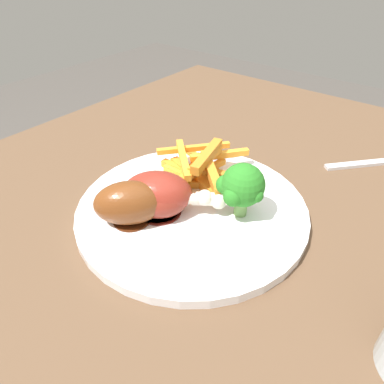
{
  "coord_description": "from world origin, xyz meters",
  "views": [
    {
      "loc": [
        -0.28,
        -0.15,
        1.03
      ],
      "look_at": [
        -0.01,
        0.06,
        0.79
      ],
      "focal_mm": 32.45,
      "sensor_mm": 36.0,
      "label": 1
    }
  ],
  "objects_px": {
    "chicken_drumstick_far": "(160,194)",
    "fork": "(384,162)",
    "broccoli_floret_front": "(244,187)",
    "dining_table": "(229,286)",
    "carrot_fries_pile": "(198,170)",
    "chicken_drumstick_extra": "(134,203)",
    "chicken_drumstick_near": "(162,198)",
    "dinner_plate": "(192,209)"
  },
  "relations": [
    {
      "from": "chicken_drumstick_far",
      "to": "fork",
      "type": "height_order",
      "value": "chicken_drumstick_far"
    },
    {
      "from": "broccoli_floret_front",
      "to": "fork",
      "type": "height_order",
      "value": "broccoli_floret_front"
    },
    {
      "from": "dining_table",
      "to": "carrot_fries_pile",
      "type": "height_order",
      "value": "carrot_fries_pile"
    },
    {
      "from": "chicken_drumstick_far",
      "to": "chicken_drumstick_extra",
      "type": "xyz_separation_m",
      "value": [
        -0.03,
        0.01,
        -0.0
      ]
    },
    {
      "from": "dining_table",
      "to": "fork",
      "type": "height_order",
      "value": "fork"
    },
    {
      "from": "chicken_drumstick_near",
      "to": "chicken_drumstick_far",
      "type": "xyz_separation_m",
      "value": [
        0.0,
        0.0,
        0.0
      ]
    },
    {
      "from": "dining_table",
      "to": "carrot_fries_pile",
      "type": "relative_size",
      "value": 6.56
    },
    {
      "from": "carrot_fries_pile",
      "to": "chicken_drumstick_near",
      "type": "xyz_separation_m",
      "value": [
        -0.08,
        -0.01,
        0.0
      ]
    },
    {
      "from": "chicken_drumstick_far",
      "to": "chicken_drumstick_near",
      "type": "bearing_deg",
      "value": -103.71
    },
    {
      "from": "chicken_drumstick_near",
      "to": "chicken_drumstick_extra",
      "type": "xyz_separation_m",
      "value": [
        -0.03,
        0.02,
        0.0
      ]
    },
    {
      "from": "chicken_drumstick_far",
      "to": "dinner_plate",
      "type": "bearing_deg",
      "value": -37.02
    },
    {
      "from": "dining_table",
      "to": "broccoli_floret_front",
      "type": "relative_size",
      "value": 14.66
    },
    {
      "from": "dinner_plate",
      "to": "carrot_fries_pile",
      "type": "height_order",
      "value": "carrot_fries_pile"
    },
    {
      "from": "chicken_drumstick_near",
      "to": "fork",
      "type": "distance_m",
      "value": 0.36
    },
    {
      "from": "carrot_fries_pile",
      "to": "fork",
      "type": "height_order",
      "value": "carrot_fries_pile"
    },
    {
      "from": "broccoli_floret_front",
      "to": "chicken_drumstick_extra",
      "type": "bearing_deg",
      "value": 132.53
    },
    {
      "from": "dinner_plate",
      "to": "broccoli_floret_front",
      "type": "xyz_separation_m",
      "value": [
        0.02,
        -0.06,
        0.05
      ]
    },
    {
      "from": "dinner_plate",
      "to": "carrot_fries_pile",
      "type": "xyz_separation_m",
      "value": [
        0.05,
        0.03,
        0.02
      ]
    },
    {
      "from": "carrot_fries_pile",
      "to": "chicken_drumstick_extra",
      "type": "relative_size",
      "value": 1.26
    },
    {
      "from": "chicken_drumstick_far",
      "to": "dining_table",
      "type": "bearing_deg",
      "value": -60.48
    },
    {
      "from": "dining_table",
      "to": "dinner_plate",
      "type": "distance_m",
      "value": 0.13
    },
    {
      "from": "dining_table",
      "to": "chicken_drumstick_near",
      "type": "relative_size",
      "value": 8.77
    },
    {
      "from": "broccoli_floret_front",
      "to": "chicken_drumstick_near",
      "type": "height_order",
      "value": "broccoli_floret_front"
    },
    {
      "from": "carrot_fries_pile",
      "to": "chicken_drumstick_far",
      "type": "xyz_separation_m",
      "value": [
        -0.08,
        -0.01,
        0.01
      ]
    },
    {
      "from": "fork",
      "to": "dining_table",
      "type": "bearing_deg",
      "value": 20.33
    },
    {
      "from": "carrot_fries_pile",
      "to": "chicken_drumstick_far",
      "type": "relative_size",
      "value": 1.19
    },
    {
      "from": "chicken_drumstick_far",
      "to": "fork",
      "type": "bearing_deg",
      "value": -30.45
    },
    {
      "from": "carrot_fries_pile",
      "to": "fork",
      "type": "xyz_separation_m",
      "value": [
        0.23,
        -0.19,
        -0.03
      ]
    },
    {
      "from": "chicken_drumstick_near",
      "to": "fork",
      "type": "bearing_deg",
      "value": -29.81
    },
    {
      "from": "dinner_plate",
      "to": "chicken_drumstick_near",
      "type": "xyz_separation_m",
      "value": [
        -0.03,
        0.02,
        0.03
      ]
    },
    {
      "from": "chicken_drumstick_near",
      "to": "dining_table",
      "type": "bearing_deg",
      "value": -58.62
    },
    {
      "from": "chicken_drumstick_extra",
      "to": "fork",
      "type": "distance_m",
      "value": 0.39
    },
    {
      "from": "broccoli_floret_front",
      "to": "chicken_drumstick_far",
      "type": "xyz_separation_m",
      "value": [
        -0.05,
        0.08,
        -0.02
      ]
    },
    {
      "from": "fork",
      "to": "dinner_plate",
      "type": "bearing_deg",
      "value": 11.86
    },
    {
      "from": "carrot_fries_pile",
      "to": "chicken_drumstick_near",
      "type": "height_order",
      "value": "carrot_fries_pile"
    },
    {
      "from": "broccoli_floret_front",
      "to": "chicken_drumstick_extra",
      "type": "xyz_separation_m",
      "value": [
        -0.08,
        0.09,
        -0.02
      ]
    },
    {
      "from": "dinner_plate",
      "to": "chicken_drumstick_far",
      "type": "height_order",
      "value": "chicken_drumstick_far"
    },
    {
      "from": "chicken_drumstick_near",
      "to": "chicken_drumstick_extra",
      "type": "bearing_deg",
      "value": 152.55
    },
    {
      "from": "fork",
      "to": "carrot_fries_pile",
      "type": "bearing_deg",
      "value": 2.11
    },
    {
      "from": "dinner_plate",
      "to": "fork",
      "type": "height_order",
      "value": "dinner_plate"
    },
    {
      "from": "dining_table",
      "to": "broccoli_floret_front",
      "type": "height_order",
      "value": "broccoli_floret_front"
    },
    {
      "from": "carrot_fries_pile",
      "to": "fork",
      "type": "distance_m",
      "value": 0.29
    }
  ]
}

